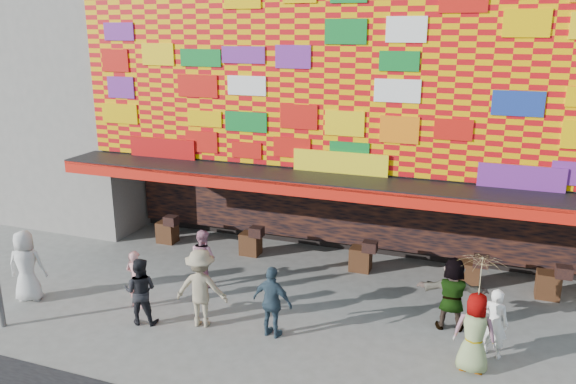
% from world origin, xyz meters
% --- Properties ---
extents(ground, '(90.00, 90.00, 0.00)m').
position_xyz_m(ground, '(0.00, 0.00, 0.00)').
color(ground, slate).
rests_on(ground, ground).
extents(shop_building, '(15.20, 9.40, 10.00)m').
position_xyz_m(shop_building, '(0.00, 8.18, 5.23)').
color(shop_building, gray).
rests_on(shop_building, ground).
extents(neighbor_left, '(11.00, 8.00, 12.00)m').
position_xyz_m(neighbor_left, '(-13.00, 8.00, 6.00)').
color(neighbor_left, gray).
rests_on(neighbor_left, ground).
extents(ped_a, '(1.08, 0.89, 1.89)m').
position_xyz_m(ped_a, '(-6.64, -0.20, 0.95)').
color(ped_a, silver).
rests_on(ped_a, ground).
extents(ped_b, '(0.58, 0.40, 1.52)m').
position_xyz_m(ped_b, '(-3.78, 0.44, 0.76)').
color(ped_b, pink).
rests_on(ped_b, ground).
extents(ped_c, '(0.93, 0.80, 1.64)m').
position_xyz_m(ped_c, '(-3.21, -0.19, 0.82)').
color(ped_c, black).
rests_on(ped_c, ground).
extents(ped_d, '(1.34, 0.94, 1.90)m').
position_xyz_m(ped_d, '(-1.80, 0.21, 0.95)').
color(ped_d, gray).
rests_on(ped_d, ground).
extents(ped_e, '(1.05, 0.57, 1.70)m').
position_xyz_m(ped_e, '(-0.05, 0.32, 0.85)').
color(ped_e, '#314657').
rests_on(ped_e, ground).
extents(ped_f, '(1.69, 0.69, 1.77)m').
position_xyz_m(ped_f, '(3.74, 2.08, 0.89)').
color(ped_f, gray).
rests_on(ped_f, ground).
extents(ped_g, '(0.86, 0.58, 1.72)m').
position_xyz_m(ped_g, '(4.30, 0.48, 0.86)').
color(ped_g, gray).
rests_on(ped_g, ground).
extents(ped_h, '(0.66, 0.54, 1.56)m').
position_xyz_m(ped_h, '(4.69, 1.21, 0.78)').
color(ped_h, white).
rests_on(ped_h, ground).
extents(ped_i, '(0.92, 0.81, 1.57)m').
position_xyz_m(ped_i, '(-2.84, 2.21, 0.79)').
color(ped_i, '#C57F97').
rests_on(ped_i, ground).
extents(parasol, '(1.11, 1.12, 1.79)m').
position_xyz_m(parasol, '(4.30, 0.48, 2.12)').
color(parasol, '#D9CA89').
rests_on(parasol, ground).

